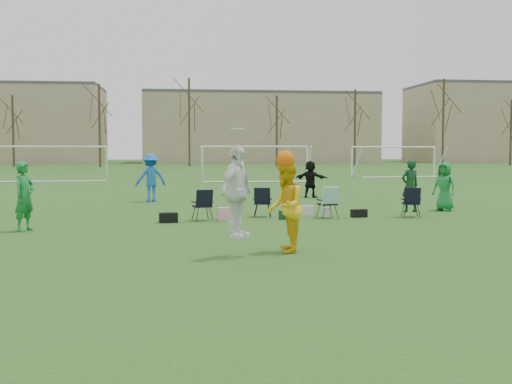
{
  "coord_description": "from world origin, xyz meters",
  "views": [
    {
      "loc": [
        -1.12,
        -12.19,
        2.2
      ],
      "look_at": [
        0.54,
        2.0,
        1.25
      ],
      "focal_mm": 45.0,
      "sensor_mm": 36.0,
      "label": 1
    }
  ],
  "objects": [
    {
      "name": "fielder_blue",
      "position": [
        -2.38,
        15.03,
        1.01
      ],
      "size": [
        1.48,
        1.13,
        2.03
      ],
      "primitive_type": "imported",
      "rotation": [
        0.0,
        0.0,
        3.47
      ],
      "color": "blue",
      "rests_on": "ground"
    },
    {
      "name": "fielder_green_near",
      "position": [
        -5.31,
        5.61,
        0.94
      ],
      "size": [
        0.71,
        0.81,
        1.88
      ],
      "primitive_type": "imported",
      "rotation": [
        0.0,
        0.0,
        1.12
      ],
      "color": "#157A32",
      "rests_on": "ground"
    },
    {
      "name": "ground",
      "position": [
        0.0,
        0.0,
        0.0
      ],
      "size": [
        260.0,
        260.0,
        0.0
      ],
      "primitive_type": "plane",
      "color": "#245119",
      "rests_on": "ground"
    },
    {
      "name": "tree_line",
      "position": [
        0.24,
        69.85,
        5.09
      ],
      "size": [
        110.28,
        3.28,
        11.4
      ],
      "color": "#382B21",
      "rests_on": "ground"
    },
    {
      "name": "fielder_black",
      "position": [
        4.77,
        16.61,
        0.84
      ],
      "size": [
        1.58,
        1.28,
        1.69
      ],
      "primitive_type": "imported",
      "rotation": [
        0.0,
        0.0,
        2.55
      ],
      "color": "black",
      "rests_on": "ground"
    },
    {
      "name": "sideline_setup",
      "position": [
        3.42,
        7.97,
        0.56
      ],
      "size": [
        8.47,
        2.01,
        1.88
      ],
      "color": "#0F391D",
      "rests_on": "ground"
    },
    {
      "name": "fielder_green_far",
      "position": [
        8.26,
        9.77,
        0.88
      ],
      "size": [
        0.96,
        1.02,
        1.75
      ],
      "primitive_type": "imported",
      "rotation": [
        0.0,
        0.0,
        -0.93
      ],
      "color": "#157931",
      "rests_on": "ground"
    },
    {
      "name": "goal_left",
      "position": [
        -10.0,
        34.0,
        1.92
      ],
      "size": [
        7.39,
        0.76,
        2.46
      ],
      "rotation": [
        0.0,
        0.0,
        0.09
      ],
      "color": "white",
      "rests_on": "ground"
    },
    {
      "name": "center_contest",
      "position": [
        0.65,
        1.05,
        1.15
      ],
      "size": [
        2.02,
        1.6,
        2.63
      ],
      "color": "white",
      "rests_on": "ground"
    },
    {
      "name": "building_row",
      "position": [
        6.73,
        96.0,
        5.99
      ],
      "size": [
        126.0,
        16.0,
        13.0
      ],
      "color": "tan",
      "rests_on": "ground"
    },
    {
      "name": "goal_right",
      "position": [
        16.0,
        38.0,
        1.92
      ],
      "size": [
        7.35,
        1.14,
        2.46
      ],
      "rotation": [
        0.0,
        0.0,
        0.14
      ],
      "color": "white",
      "rests_on": "ground"
    },
    {
      "name": "goal_mid",
      "position": [
        4.0,
        32.0,
        1.92
      ],
      "size": [
        7.4,
        0.63,
        2.46
      ],
      "rotation": [
        0.0,
        0.0,
        -0.07
      ],
      "color": "white",
      "rests_on": "ground"
    }
  ]
}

